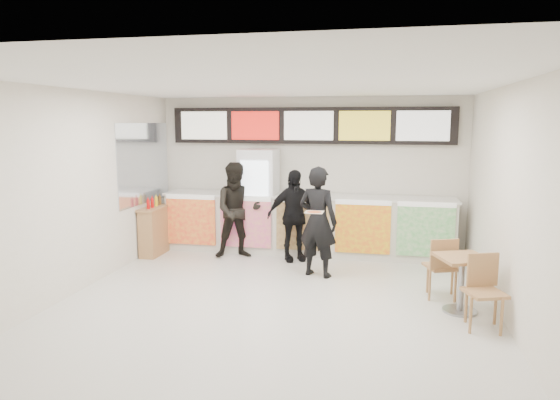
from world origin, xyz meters
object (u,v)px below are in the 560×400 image
(customer_main, at_px, (318,222))
(cafe_table, at_px, (462,274))
(condiment_ledge, at_px, (155,230))
(customer_mid, at_px, (293,215))
(service_counter, at_px, (306,224))
(customer_left, at_px, (237,210))
(drinks_fridge, at_px, (259,200))

(customer_main, relative_size, cafe_table, 1.13)
(condiment_ledge, bearing_deg, customer_mid, 2.88)
(service_counter, distance_m, customer_left, 1.36)
(cafe_table, relative_size, condiment_ledge, 1.47)
(customer_main, height_order, customer_mid, customer_main)
(drinks_fridge, relative_size, customer_left, 1.12)
(customer_mid, bearing_deg, drinks_fridge, 116.37)
(customer_mid, bearing_deg, customer_left, 151.65)
(customer_main, relative_size, condiment_ledge, 1.66)
(service_counter, bearing_deg, customer_main, -73.33)
(service_counter, height_order, customer_mid, customer_mid)
(customer_main, xyz_separation_m, customer_left, (-1.62, 0.85, -0.02))
(customer_main, relative_size, customer_left, 1.02)
(customer_left, distance_m, condiment_ledge, 1.68)
(customer_mid, bearing_deg, condiment_ledge, 154.53)
(customer_main, distance_m, condiment_ledge, 3.34)
(cafe_table, bearing_deg, condiment_ledge, 140.19)
(service_counter, distance_m, cafe_table, 3.59)
(service_counter, xyz_separation_m, customer_main, (0.42, -1.39, 0.34))
(service_counter, bearing_deg, customer_mid, -104.99)
(customer_main, bearing_deg, customer_mid, -38.75)
(service_counter, relative_size, customer_main, 3.05)
(service_counter, relative_size, customer_mid, 3.32)
(service_counter, height_order, drinks_fridge, drinks_fridge)
(service_counter, relative_size, drinks_fridge, 2.78)
(customer_left, distance_m, cafe_table, 4.24)
(service_counter, bearing_deg, condiment_ledge, -166.50)
(customer_left, distance_m, customer_mid, 1.06)
(customer_main, bearing_deg, condiment_ledge, 5.30)
(customer_mid, distance_m, condiment_ledge, 2.70)
(drinks_fridge, distance_m, customer_left, 0.63)
(drinks_fridge, distance_m, customer_mid, 0.98)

